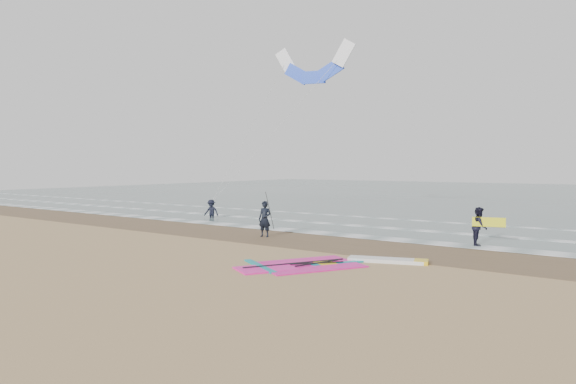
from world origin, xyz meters
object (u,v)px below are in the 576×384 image
Objects in this scene: person_walking at (479,227)px; person_wading at (211,206)px; person_standing at (265,219)px; surf_kite at (313,68)px; windsurf_rig at (330,264)px.

person_wading is (-17.01, 1.69, -0.05)m from person_walking.
person_standing is 12.16m from surf_kite.
person_walking is (2.99, 7.12, 0.78)m from windsurf_rig.
surf_kite is (-8.56, 12.27, 9.38)m from windsurf_rig.
windsurf_rig is at bearing -55.11° from surf_kite.
surf_kite is at bearing 97.04° from person_standing.
person_standing is at bearing 94.13° from person_walking.
person_walking is at bearing -24.02° from surf_kite.
person_walking is 17.09m from person_wading.
person_standing is at bearing -72.55° from surf_kite.
surf_kite is at bearing 124.89° from windsurf_rig.
windsurf_rig is 3.65× the size of person_wading.
person_walking is 1.06× the size of person_wading.
person_standing is (-5.97, 4.03, 0.81)m from windsurf_rig.
person_wading is at bearing -147.67° from surf_kite.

